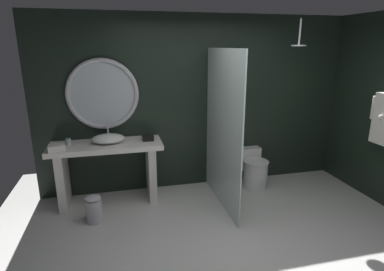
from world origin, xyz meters
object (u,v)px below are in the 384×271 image
at_px(rain_shower_head, 299,43).
at_px(folded_hand_towel, 57,148).
at_px(toilet, 254,170).
at_px(vessel_sink, 108,139).
at_px(waste_bin, 94,209).
at_px(tissue_box, 148,138).
at_px(round_wall_mirror, 103,94).
at_px(tumbler_cup, 68,142).

distance_m(rain_shower_head, folded_hand_towel, 3.49).
distance_m(rain_shower_head, toilet, 1.98).
distance_m(vessel_sink, waste_bin, 0.95).
relative_size(waste_bin, folded_hand_towel, 1.79).
relative_size(rain_shower_head, waste_bin, 1.01).
height_order(rain_shower_head, waste_bin, rain_shower_head).
bearing_deg(rain_shower_head, tissue_box, 172.79).
height_order(vessel_sink, round_wall_mirror, round_wall_mirror).
distance_m(tumbler_cup, tissue_box, 1.06).
bearing_deg(rain_shower_head, waste_bin, -174.44).
relative_size(round_wall_mirror, toilet, 1.74).
xyz_separation_m(rain_shower_head, waste_bin, (-2.84, -0.28, -2.01)).
bearing_deg(folded_hand_towel, tissue_box, 9.62).
bearing_deg(waste_bin, tissue_box, 35.35).
xyz_separation_m(tumbler_cup, rain_shower_head, (3.14, -0.30, 1.28)).
bearing_deg(tumbler_cup, rain_shower_head, -5.42).
height_order(tumbler_cup, waste_bin, tumbler_cup).
bearing_deg(waste_bin, folded_hand_towel, 140.08).
relative_size(toilet, waste_bin, 1.59).
bearing_deg(folded_hand_towel, toilet, 3.99).
xyz_separation_m(round_wall_mirror, waste_bin, (-0.19, -0.79, -1.32)).
height_order(rain_shower_head, folded_hand_towel, rain_shower_head).
distance_m(vessel_sink, toilet, 2.28).
xyz_separation_m(tumbler_cup, round_wall_mirror, (0.49, 0.21, 0.59)).
bearing_deg(toilet, folded_hand_towel, -176.01).
relative_size(toilet, folded_hand_towel, 2.84).
bearing_deg(tissue_box, toilet, -0.08).
distance_m(toilet, folded_hand_towel, 2.88).
bearing_deg(tumbler_cup, toilet, -0.78).
relative_size(vessel_sink, tumbler_cup, 5.06).
xyz_separation_m(rain_shower_head, toilet, (-0.44, 0.26, -1.92)).
xyz_separation_m(tumbler_cup, toilet, (2.70, -0.04, -0.64)).
bearing_deg(waste_bin, rain_shower_head, 5.56).
relative_size(tumbler_cup, tissue_box, 0.57).
height_order(tissue_box, toilet, tissue_box).
distance_m(rain_shower_head, waste_bin, 3.48).
relative_size(vessel_sink, waste_bin, 1.23).
distance_m(vessel_sink, rain_shower_head, 2.92).
bearing_deg(rain_shower_head, tumbler_cup, 174.58).
bearing_deg(vessel_sink, waste_bin, -111.65).
height_order(vessel_sink, toilet, vessel_sink).
distance_m(vessel_sink, tumbler_cup, 0.52).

